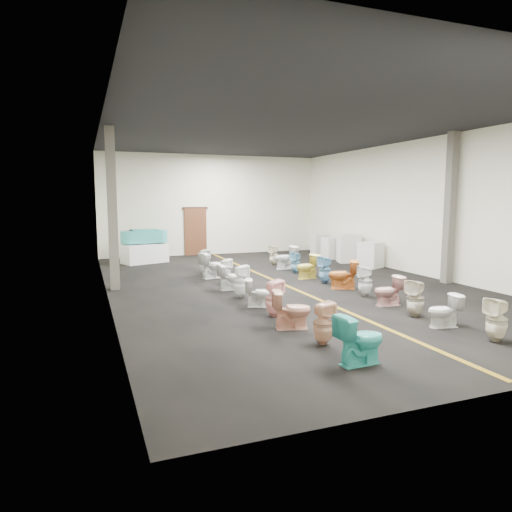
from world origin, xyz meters
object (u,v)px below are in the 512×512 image
at_px(appliance_crate_c, 333,248).
at_px(toilet_right_8, 296,263).
at_px(appliance_crate_b, 349,248).
at_px(toilet_left_8, 213,265).
at_px(appliance_crate_a, 371,255).
at_px(bathtub, 144,236).
at_px(toilet_left_0, 360,339).
at_px(toilet_left_5, 241,281).
at_px(toilet_right_3, 388,291).
at_px(toilet_right_6, 325,270).
at_px(display_table, 145,253).
at_px(toilet_left_7, 226,271).
at_px(toilet_right_1, 444,311).
at_px(toilet_right_4, 365,281).
at_px(toilet_right_0, 497,320).
at_px(appliance_crate_d, 320,245).
at_px(toilet_right_2, 415,298).
at_px(toilet_right_7, 307,267).
at_px(toilet_right_5, 343,275).
at_px(toilet_left_6, 231,277).
at_px(toilet_left_9, 205,261).
at_px(toilet_right_9, 286,258).
at_px(toilet_right_10, 274,255).
at_px(toilet_left_3, 274,298).
at_px(toilet_left_1, 323,323).
at_px(toilet_left_4, 259,293).

xyz_separation_m(appliance_crate_c, toilet_right_8, (-3.16, -2.93, -0.08)).
relative_size(appliance_crate_b, appliance_crate_c, 1.27).
bearing_deg(toilet_left_8, appliance_crate_a, -102.57).
relative_size(bathtub, toilet_left_0, 2.32).
height_order(toilet_left_5, toilet_right_3, toilet_left_5).
distance_m(appliance_crate_a, toilet_right_6, 3.85).
distance_m(display_table, toilet_left_7, 5.69).
bearing_deg(toilet_right_1, toilet_right_4, -174.69).
height_order(toilet_left_5, toilet_right_1, toilet_left_5).
relative_size(toilet_left_8, toilet_right_0, 1.04).
relative_size(appliance_crate_c, appliance_crate_d, 0.95).
bearing_deg(toilet_left_8, appliance_crate_c, -78.67).
bearing_deg(toilet_right_6, toilet_right_2, -7.93).
relative_size(display_table, toilet_left_5, 2.02).
relative_size(toilet_left_5, toilet_right_7, 1.09).
relative_size(toilet_right_6, toilet_right_8, 1.14).
bearing_deg(toilet_right_3, toilet_right_5, -176.09).
relative_size(toilet_left_6, toilet_right_6, 0.87).
xyz_separation_m(toilet_left_9, toilet_right_6, (2.96, -3.04, -0.01)).
bearing_deg(appliance_crate_d, toilet_left_6, -135.38).
bearing_deg(toilet_right_6, toilet_right_7, -178.91).
distance_m(appliance_crate_c, toilet_left_8, 6.73).
relative_size(appliance_crate_d, toilet_left_5, 1.12).
bearing_deg(toilet_right_5, appliance_crate_b, 167.21).
relative_size(bathtub, appliance_crate_b, 1.63).
distance_m(appliance_crate_a, appliance_crate_c, 2.73).
height_order(toilet_left_0, toilet_right_3, toilet_left_0).
relative_size(toilet_right_2, toilet_right_8, 1.13).
bearing_deg(toilet_right_7, toilet_left_6, -81.44).
height_order(appliance_crate_a, appliance_crate_c, appliance_crate_a).
bearing_deg(toilet_right_9, toilet_right_3, -0.05).
distance_m(toilet_right_7, toilet_right_10, 3.18).
distance_m(bathtub, toilet_left_0, 12.71).
distance_m(toilet_right_1, toilet_right_5, 4.07).
bearing_deg(toilet_left_3, toilet_right_10, -31.02).
bearing_deg(bathtub, display_table, -98.34).
xyz_separation_m(toilet_right_2, toilet_right_4, (0.18, 2.15, -0.00)).
xyz_separation_m(toilet_left_6, toilet_left_9, (0.01, 2.96, 0.07)).
bearing_deg(toilet_right_8, toilet_right_7, -27.41).
height_order(appliance_crate_b, toilet_left_0, appliance_crate_b).
height_order(display_table, toilet_right_10, display_table).
distance_m(appliance_crate_b, toilet_left_9, 6.15).
xyz_separation_m(toilet_left_7, toilet_right_6, (2.84, -0.99, 0.04)).
distance_m(toilet_right_5, toilet_right_8, 2.96).
height_order(appliance_crate_a, toilet_right_5, appliance_crate_a).
bearing_deg(toilet_right_6, toilet_left_1, -36.04).
xyz_separation_m(toilet_left_4, toilet_right_6, (2.94, 2.09, 0.08)).
relative_size(appliance_crate_d, toilet_right_1, 1.42).
relative_size(toilet_left_1, toilet_left_6, 1.06).
height_order(appliance_crate_b, appliance_crate_c, appliance_crate_b).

